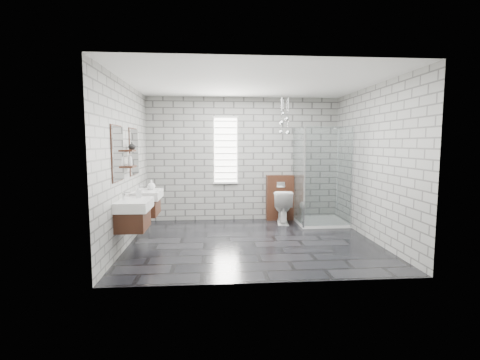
{
  "coord_description": "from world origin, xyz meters",
  "views": [
    {
      "loc": [
        -0.67,
        -5.86,
        1.7
      ],
      "look_at": [
        -0.19,
        0.35,
        1.04
      ],
      "focal_mm": 26.0,
      "sensor_mm": 36.0,
      "label": 1
    }
  ],
  "objects": [
    {
      "name": "floor",
      "position": [
        0.0,
        0.0,
        -0.01
      ],
      "size": [
        4.2,
        3.6,
        0.02
      ],
      "primitive_type": "cube",
      "color": "black",
      "rests_on": "ground"
    },
    {
      "name": "cistern_panel",
      "position": [
        0.8,
        1.7,
        0.5
      ],
      "size": [
        0.6,
        0.2,
        1.0
      ],
      "primitive_type": "cube",
      "color": "#412114",
      "rests_on": "floor"
    },
    {
      "name": "shelf_upper",
      "position": [
        -2.03,
        -0.05,
        1.58
      ],
      "size": [
        0.14,
        0.3,
        0.03
      ],
      "primitive_type": "cube",
      "color": "#412114",
      "rests_on": "wall_left"
    },
    {
      "name": "flush_plate",
      "position": [
        0.8,
        1.6,
        0.8
      ],
      "size": [
        0.18,
        0.01,
        0.12
      ],
      "primitive_type": "cube",
      "color": "silver",
      "rests_on": "cistern_panel"
    },
    {
      "name": "wall_back",
      "position": [
        0.0,
        1.81,
        1.35
      ],
      "size": [
        4.2,
        0.02,
        2.7
      ],
      "primitive_type": "cube",
      "color": "gray",
      "rests_on": "floor"
    },
    {
      "name": "soap_bottle_c",
      "position": [
        -2.02,
        -0.1,
        1.43
      ],
      "size": [
        0.1,
        0.1,
        0.2
      ],
      "primitive_type": "imported",
      "rotation": [
        0.0,
        0.0,
        -0.4
      ],
      "color": "#B2B2B2",
      "rests_on": "shelf_lower"
    },
    {
      "name": "shower_enclosure",
      "position": [
        1.5,
        1.18,
        0.5
      ],
      "size": [
        1.0,
        1.0,
        2.03
      ],
      "color": "white",
      "rests_on": "floor"
    },
    {
      "name": "window",
      "position": [
        -0.4,
        1.78,
        1.55
      ],
      "size": [
        0.56,
        0.05,
        1.48
      ],
      "color": "white",
      "rests_on": "wall_back"
    },
    {
      "name": "soap_bottle_b",
      "position": [
        -1.81,
        0.6,
        0.94
      ],
      "size": [
        0.16,
        0.16,
        0.18
      ],
      "primitive_type": "imported",
      "rotation": [
        0.0,
        0.0,
        -0.18
      ],
      "color": "#B2B2B2",
      "rests_on": "vanity_right"
    },
    {
      "name": "vanity_left",
      "position": [
        -1.91,
        -0.58,
        0.76
      ],
      "size": [
        0.47,
        0.7,
        1.57
      ],
      "color": "#412114",
      "rests_on": "wall_left"
    },
    {
      "name": "shelf_lower",
      "position": [
        -2.03,
        -0.05,
        1.32
      ],
      "size": [
        0.14,
        0.3,
        0.03
      ],
      "primitive_type": "cube",
      "color": "#412114",
      "rests_on": "wall_left"
    },
    {
      "name": "vase",
      "position": [
        -2.02,
        0.07,
        1.66
      ],
      "size": [
        0.14,
        0.14,
        0.13
      ],
      "primitive_type": "imported",
      "rotation": [
        0.0,
        0.0,
        0.15
      ],
      "color": "#B2B2B2",
      "rests_on": "shelf_upper"
    },
    {
      "name": "toilet",
      "position": [
        0.8,
        1.38,
        0.36
      ],
      "size": [
        0.49,
        0.75,
        0.71
      ],
      "primitive_type": "imported",
      "rotation": [
        0.0,
        0.0,
        3.01
      ],
      "color": "white",
      "rests_on": "floor"
    },
    {
      "name": "ceiling",
      "position": [
        0.0,
        0.0,
        2.71
      ],
      "size": [
        4.2,
        3.6,
        0.02
      ],
      "primitive_type": "cube",
      "color": "white",
      "rests_on": "wall_back"
    },
    {
      "name": "vanity_right",
      "position": [
        -1.91,
        0.49,
        0.76
      ],
      "size": [
        0.47,
        0.7,
        1.57
      ],
      "color": "#412114",
      "rests_on": "wall_left"
    },
    {
      "name": "pendant_cluster",
      "position": [
        0.81,
        1.37,
        2.11
      ],
      "size": [
        0.24,
        0.27,
        0.82
      ],
      "color": "silver",
      "rests_on": "ceiling"
    },
    {
      "name": "wall_left",
      "position": [
        -2.11,
        0.0,
        1.35
      ],
      "size": [
        0.02,
        3.6,
        2.7
      ],
      "primitive_type": "cube",
      "color": "gray",
      "rests_on": "floor"
    },
    {
      "name": "wall_right",
      "position": [
        2.11,
        0.0,
        1.35
      ],
      "size": [
        0.02,
        3.6,
        2.7
      ],
      "primitive_type": "cube",
      "color": "gray",
      "rests_on": "floor"
    },
    {
      "name": "wall_front",
      "position": [
        0.0,
        -1.81,
        1.35
      ],
      "size": [
        4.2,
        0.02,
        2.7
      ],
      "primitive_type": "cube",
      "color": "gray",
      "rests_on": "floor"
    },
    {
      "name": "soap_bottle_a",
      "position": [
        -1.85,
        -0.35,
        0.94
      ],
      "size": [
        0.1,
        0.1,
        0.19
      ],
      "primitive_type": "imported",
      "rotation": [
        0.0,
        0.0,
        0.24
      ],
      "color": "#B2B2B2",
      "rests_on": "vanity_left"
    }
  ]
}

